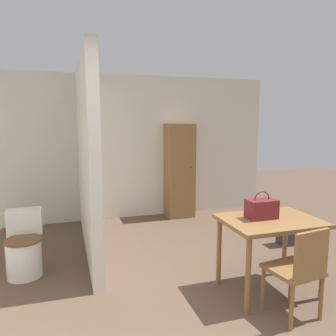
{
  "coord_description": "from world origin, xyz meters",
  "views": [
    {
      "loc": [
        -0.96,
        -1.66,
        1.74
      ],
      "look_at": [
        0.18,
        1.95,
        1.18
      ],
      "focal_mm": 35.0,
      "sensor_mm": 36.0,
      "label": 1
    }
  ],
  "objects_px": {
    "wooden_chair": "(299,269)",
    "toilet": "(24,248)",
    "wooden_cabinet": "(180,171)",
    "dining_table": "(270,229)",
    "space_heater": "(289,228)",
    "handbag": "(261,209)"
  },
  "relations": [
    {
      "from": "toilet",
      "to": "wooden_cabinet",
      "type": "bearing_deg",
      "value": 33.54
    },
    {
      "from": "wooden_cabinet",
      "to": "wooden_chair",
      "type": "bearing_deg",
      "value": -91.02
    },
    {
      "from": "dining_table",
      "to": "handbag",
      "type": "bearing_deg",
      "value": 146.84
    },
    {
      "from": "toilet",
      "to": "space_heater",
      "type": "xyz_separation_m",
      "value": [
        3.45,
        -0.14,
        -0.08
      ]
    },
    {
      "from": "handbag",
      "to": "dining_table",
      "type": "bearing_deg",
      "value": -33.16
    },
    {
      "from": "dining_table",
      "to": "space_heater",
      "type": "bearing_deg",
      "value": 44.19
    },
    {
      "from": "wooden_chair",
      "to": "toilet",
      "type": "height_order",
      "value": "wooden_chair"
    },
    {
      "from": "dining_table",
      "to": "wooden_cabinet",
      "type": "distance_m",
      "value": 2.78
    },
    {
      "from": "wooden_chair",
      "to": "handbag",
      "type": "bearing_deg",
      "value": 87.22
    },
    {
      "from": "wooden_chair",
      "to": "space_heater",
      "type": "relative_size",
      "value": 1.85
    },
    {
      "from": "wooden_chair",
      "to": "space_heater",
      "type": "height_order",
      "value": "wooden_chair"
    },
    {
      "from": "wooden_cabinet",
      "to": "space_heater",
      "type": "relative_size",
      "value": 3.68
    },
    {
      "from": "toilet",
      "to": "handbag",
      "type": "xyz_separation_m",
      "value": [
        2.33,
        -1.11,
        0.56
      ]
    },
    {
      "from": "wooden_cabinet",
      "to": "handbag",
      "type": "bearing_deg",
      "value": -92.17
    },
    {
      "from": "dining_table",
      "to": "toilet",
      "type": "height_order",
      "value": "dining_table"
    },
    {
      "from": "handbag",
      "to": "wooden_cabinet",
      "type": "bearing_deg",
      "value": 87.83
    },
    {
      "from": "dining_table",
      "to": "toilet",
      "type": "relative_size",
      "value": 1.34
    },
    {
      "from": "wooden_chair",
      "to": "toilet",
      "type": "bearing_deg",
      "value": 137.73
    },
    {
      "from": "toilet",
      "to": "wooden_cabinet",
      "type": "relative_size",
      "value": 0.42
    },
    {
      "from": "handbag",
      "to": "space_heater",
      "type": "relative_size",
      "value": 0.65
    },
    {
      "from": "toilet",
      "to": "wooden_cabinet",
      "type": "distance_m",
      "value": 2.97
    },
    {
      "from": "dining_table",
      "to": "wooden_cabinet",
      "type": "xyz_separation_m",
      "value": [
        0.03,
        2.77,
        0.17
      ]
    }
  ]
}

